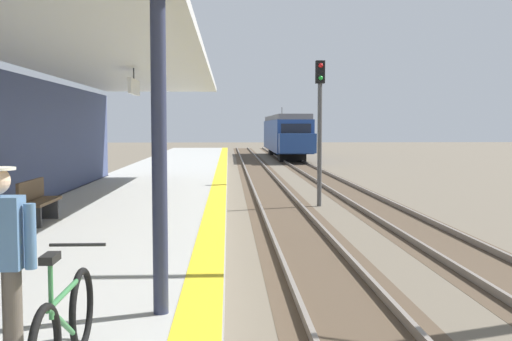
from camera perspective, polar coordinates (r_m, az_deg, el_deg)
The scene contains 8 objects.
station_platform at distance 17.46m, azimuth -11.03°, elevation -3.94°, with size 5.00×80.00×0.91m.
station_building_with_canopy at distance 13.72m, azimuth -21.16°, elevation 2.93°, with size 4.85×24.00×4.43m.
track_pair_nearest_platform at distance 21.37m, azimuth 2.37°, elevation -3.49°, with size 2.34×120.00×0.16m.
track_pair_middle at distance 21.92m, azimuth 11.27°, elevation -3.37°, with size 2.34×120.00×0.16m.
approaching_train at distance 56.29m, azimuth 2.77°, elevation 3.39°, with size 2.93×19.60×4.76m.
bicycle_beside_commuter at distance 5.26m, azimuth -17.28°, elevation -13.54°, with size 0.48×1.82×1.04m.
rail_signal_post at distance 22.15m, azimuth 5.93°, elevation 4.92°, with size 0.32×0.34×5.20m.
platform_bench at distance 13.31m, azimuth -19.60°, elevation -2.59°, with size 0.45×1.60×0.88m.
Camera 1 is at (0.07, -1.10, 2.87)m, focal length 43.18 mm.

